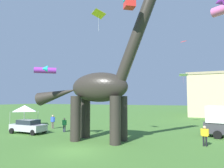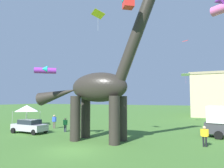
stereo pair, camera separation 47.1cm
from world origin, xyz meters
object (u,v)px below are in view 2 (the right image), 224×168
person_photographer (65,123)px  dinosaur_sculpture (98,87)px  festival_canopy_tent (27,108)px  parked_sedan_left (29,126)px  person_watching_child (205,134)px  kite_mid_center (45,70)px  kite_apex (186,75)px  kite_high_left (128,1)px  kite_trailing (98,14)px  kite_far_right (185,41)px  person_vendor_side (54,120)px

person_photographer → dinosaur_sculpture: bearing=35.6°
person_photographer → festival_canopy_tent: festival_canopy_tent is taller
parked_sedan_left → person_watching_child: bearing=4.6°
parked_sedan_left → kite_mid_center: 8.13m
kite_apex → kite_high_left: 19.11m
parked_sedan_left → kite_trailing: (9.73, -1.60, 11.02)m
person_watching_child → kite_far_right: kite_far_right is taller
festival_canopy_tent → kite_trailing: (15.45, -6.60, 9.28)m
kite_far_right → kite_high_left: bearing=-106.5°
person_watching_child → person_photographer: 15.34m
kite_apex → kite_trailing: kite_trailing is taller
festival_canopy_tent → kite_high_left: (18.77, -7.53, 9.50)m
festival_canopy_tent → kite_high_left: kite_high_left is taller
person_watching_child → festival_canopy_tent: bearing=-138.1°
kite_trailing → person_vendor_side: bearing=148.8°
parked_sedan_left → person_photographer: bearing=38.6°
person_watching_child → person_photographer: (-15.24, 1.73, -0.02)m
parked_sedan_left → kite_apex: bearing=47.2°
person_vendor_side → person_photographer: 3.67m
person_watching_child → kite_far_right: (-1.93, 8.74, 10.34)m
kite_high_left → festival_canopy_tent: bearing=158.1°
kite_trailing → kite_far_right: size_ratio=2.17×
parked_sedan_left → festival_canopy_tent: (-5.72, 5.00, 1.74)m
parked_sedan_left → kite_apex: size_ratio=2.60×
dinosaur_sculpture → kite_apex: 18.03m
kite_mid_center → kite_apex: (11.26, 18.80, 1.07)m
person_watching_child → person_photographer: bearing=-134.3°
parked_sedan_left → person_photographer: person_photographer is taller
person_photographer → kite_trailing: kite_trailing is taller
kite_mid_center → kite_apex: 21.94m
person_watching_child → person_photographer: person_watching_child is taller
person_vendor_side → kite_trailing: 15.56m
person_photographer → kite_far_right: size_ratio=2.02×
person_photographer → kite_far_right: bearing=90.2°
kite_mid_center → person_photographer: bearing=106.0°
kite_mid_center → kite_trailing: (4.93, 1.37, 5.18)m
person_vendor_side → kite_mid_center: kite_mid_center is taller
parked_sedan_left → kite_trailing: kite_trailing is taller
person_watching_child → kite_high_left: size_ratio=1.41×
person_vendor_side → festival_canopy_tent: size_ratio=0.57×
person_vendor_side → kite_far_right: bearing=169.4°
person_vendor_side → festival_canopy_tent: (-5.82, 0.78, 1.46)m
dinosaur_sculpture → festival_canopy_tent: (-15.02, 5.67, -2.50)m
person_photographer → kite_far_right: kite_far_right is taller
person_watching_child → kite_high_left: (-5.46, -3.18, 11.02)m
dinosaur_sculpture → parked_sedan_left: bearing=165.0°
person_watching_child → kite_high_left: 12.70m
kite_high_left → kite_far_right: 12.45m
festival_canopy_tent → kite_trailing: size_ratio=1.77×
festival_canopy_tent → kite_mid_center: 13.83m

